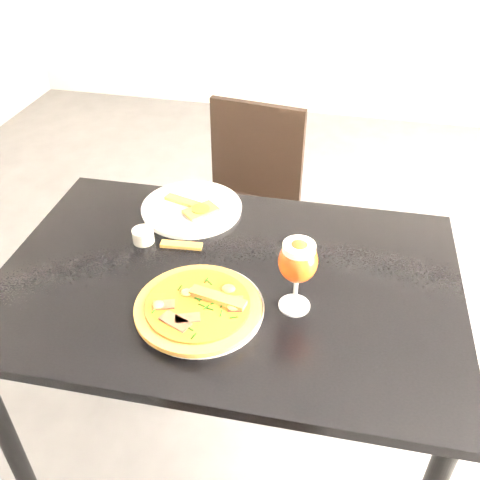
% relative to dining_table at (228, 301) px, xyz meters
% --- Properties ---
extents(dining_table, '(1.22, 0.83, 0.75)m').
position_rel_dining_table_xyz_m(dining_table, '(0.00, 0.00, 0.00)').
color(dining_table, black).
rests_on(dining_table, ground).
extents(chair_far, '(0.45, 0.45, 0.87)m').
position_rel_dining_table_xyz_m(chair_far, '(-0.11, 0.74, -0.18)').
color(chair_far, black).
rests_on(chair_far, ground).
extents(plate_main, '(0.33, 0.33, 0.02)m').
position_rel_dining_table_xyz_m(plate_main, '(-0.03, -0.14, 0.10)').
color(plate_main, white).
rests_on(plate_main, dining_table).
extents(pizza, '(0.30, 0.30, 0.03)m').
position_rel_dining_table_xyz_m(pizza, '(-0.03, -0.15, 0.12)').
color(pizza, olive).
rests_on(pizza, plate_main).
extents(plate_second, '(0.36, 0.36, 0.02)m').
position_rel_dining_table_xyz_m(plate_second, '(-0.18, 0.28, 0.10)').
color(plate_second, white).
rests_on(plate_second, dining_table).
extents(crust_scraps, '(0.18, 0.13, 0.01)m').
position_rel_dining_table_xyz_m(crust_scraps, '(-0.17, 0.26, 0.11)').
color(crust_scraps, olive).
rests_on(crust_scraps, plate_second).
extents(loose_crust, '(0.12, 0.04, 0.01)m').
position_rel_dining_table_xyz_m(loose_crust, '(-0.16, 0.10, 0.09)').
color(loose_crust, olive).
rests_on(loose_crust, dining_table).
extents(sauce_cup, '(0.06, 0.06, 0.04)m').
position_rel_dining_table_xyz_m(sauce_cup, '(-0.27, 0.09, 0.11)').
color(sauce_cup, beige).
rests_on(sauce_cup, dining_table).
extents(beer_glass, '(0.09, 0.09, 0.19)m').
position_rel_dining_table_xyz_m(beer_glass, '(0.19, -0.07, 0.23)').
color(beer_glass, silver).
rests_on(beer_glass, dining_table).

